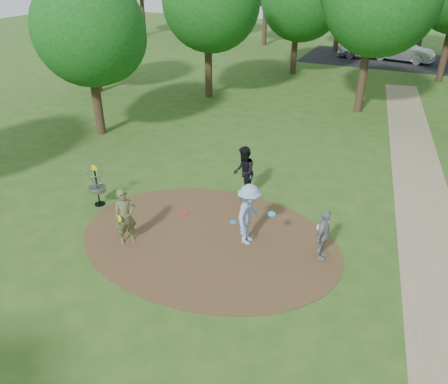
% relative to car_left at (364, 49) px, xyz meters
% --- Properties ---
extents(ground, '(100.00, 100.00, 0.00)m').
position_rel_car_left_xyz_m(ground, '(0.15, -29.85, -0.73)').
color(ground, '#2D5119').
rests_on(ground, ground).
extents(dirt_clearing, '(8.40, 8.40, 0.02)m').
position_rel_car_left_xyz_m(dirt_clearing, '(0.15, -29.85, -0.72)').
color(dirt_clearing, '#47301C').
rests_on(dirt_clearing, ground).
extents(footpath, '(7.55, 39.89, 0.01)m').
position_rel_car_left_xyz_m(footpath, '(6.65, -27.85, -0.73)').
color(footpath, '#8C7A5B').
rests_on(footpath, ground).
extents(parking_lot, '(14.00, 8.00, 0.01)m').
position_rel_car_left_xyz_m(parking_lot, '(2.15, 0.15, -0.73)').
color(parking_lot, black).
rests_on(parking_lot, ground).
extents(player_observer_with_disc, '(0.75, 0.80, 1.83)m').
position_rel_car_left_xyz_m(player_observer_with_disc, '(-2.04, -31.02, 0.18)').
color(player_observer_with_disc, brown).
rests_on(player_observer_with_disc, ground).
extents(player_throwing_with_disc, '(1.22, 1.30, 1.98)m').
position_rel_car_left_xyz_m(player_throwing_with_disc, '(1.35, -29.44, 0.26)').
color(player_throwing_with_disc, '#8EA7D4').
rests_on(player_throwing_with_disc, ground).
extents(player_walking_with_disc, '(1.04, 1.15, 1.94)m').
position_rel_car_left_xyz_m(player_walking_with_disc, '(0.08, -26.79, 0.24)').
color(player_walking_with_disc, black).
rests_on(player_walking_with_disc, ground).
extents(player_waiting_with_disc, '(0.50, 0.97, 1.60)m').
position_rel_car_left_xyz_m(player_waiting_with_disc, '(3.60, -29.29, 0.06)').
color(player_waiting_with_disc, gray).
rests_on(player_waiting_with_disc, ground).
extents(disc_ground_cyan, '(0.22, 0.22, 0.02)m').
position_rel_car_left_xyz_m(disc_ground_cyan, '(0.49, -28.64, -0.71)').
color(disc_ground_cyan, '#1B8CDD').
rests_on(disc_ground_cyan, dirt_clearing).
extents(disc_ground_red, '(0.22, 0.22, 0.02)m').
position_rel_car_left_xyz_m(disc_ground_red, '(-1.27, -28.82, -0.71)').
color(disc_ground_red, '#C91447').
rests_on(disc_ground_red, dirt_clearing).
extents(car_left, '(4.58, 2.58, 1.47)m').
position_rel_car_left_xyz_m(car_left, '(0.00, 0.00, 0.00)').
color(car_left, '#B5B6BD').
rests_on(car_left, ground).
extents(car_right, '(5.20, 2.57, 1.64)m').
position_rel_car_left_xyz_m(car_right, '(3.09, -0.02, 0.08)').
color(car_right, '#B8BCC0').
rests_on(car_right, ground).
extents(disc_golf_basket, '(0.63, 0.63, 1.54)m').
position_rel_car_left_xyz_m(disc_golf_basket, '(-4.35, -29.55, 0.14)').
color(disc_golf_basket, black).
rests_on(disc_golf_basket, ground).
extents(tree_ring, '(37.47, 45.59, 9.23)m').
position_rel_car_left_xyz_m(tree_ring, '(2.95, -19.47, 4.50)').
color(tree_ring, '#332316').
rests_on(tree_ring, ground).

